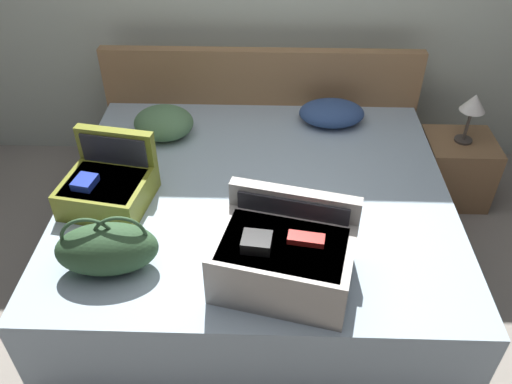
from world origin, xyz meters
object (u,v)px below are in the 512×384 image
object	(u,v)px
bed	(257,228)
hard_case_large	(284,257)
nightstand	(454,169)
duffel_bag	(107,248)
pillow_near_headboard	(164,123)
table_lamp	(473,106)
hard_case_medium	(108,185)
pillow_center_head	(332,113)

from	to	relation	value
bed	hard_case_large	size ratio (longest dim) A/B	3.14
hard_case_large	nightstand	bearing A→B (deg)	61.07
duffel_bag	hard_case_large	bearing A→B (deg)	-3.46
pillow_near_headboard	table_lamp	bearing A→B (deg)	4.49
duffel_bag	nightstand	size ratio (longest dim) A/B	1.05
duffel_bag	pillow_near_headboard	distance (m)	1.11
nightstand	hard_case_medium	bearing A→B (deg)	-159.21
bed	pillow_near_headboard	size ratio (longest dim) A/B	5.68
bed	pillow_near_headboard	world-z (taller)	pillow_near_headboard
hard_case_medium	hard_case_large	bearing A→B (deg)	-20.32
hard_case_medium	table_lamp	size ratio (longest dim) A/B	1.43
table_lamp	nightstand	bearing A→B (deg)	0.00
pillow_near_headboard	hard_case_medium	bearing A→B (deg)	-105.57
duffel_bag	pillow_center_head	distance (m)	1.69
pillow_near_headboard	pillow_center_head	size ratio (longest dim) A/B	0.88
table_lamp	pillow_center_head	bearing A→B (deg)	177.75
hard_case_medium	pillow_near_headboard	size ratio (longest dim) A/B	1.31
hard_case_large	hard_case_medium	xyz separation A→B (m)	(-0.89, 0.52, -0.04)
duffel_bag	bed	bearing A→B (deg)	42.48
hard_case_large	duffel_bag	bearing A→B (deg)	-170.41
duffel_bag	table_lamp	distance (m)	2.32
pillow_near_headboard	pillow_center_head	xyz separation A→B (m)	(1.03, 0.18, -0.02)
pillow_near_headboard	table_lamp	world-z (taller)	table_lamp
pillow_near_headboard	pillow_center_head	world-z (taller)	pillow_near_headboard
hard_case_large	duffel_bag	world-z (taller)	hard_case_large
pillow_near_headboard	table_lamp	size ratio (longest dim) A/B	1.09
pillow_near_headboard	pillow_center_head	distance (m)	1.05
pillow_center_head	hard_case_medium	bearing A→B (deg)	-145.97
bed	hard_case_medium	bearing A→B (deg)	-171.69
pillow_center_head	table_lamp	distance (m)	0.86
hard_case_medium	table_lamp	distance (m)	2.21
hard_case_medium	pillow_center_head	bearing A→B (deg)	43.94
bed	duffel_bag	size ratio (longest dim) A/B	4.36
bed	pillow_center_head	distance (m)	0.91
bed	hard_case_large	world-z (taller)	hard_case_large
pillow_near_headboard	duffel_bag	bearing A→B (deg)	-92.93
hard_case_medium	duffel_bag	size ratio (longest dim) A/B	1.01
bed	pillow_center_head	bearing A→B (deg)	57.39
bed	nightstand	size ratio (longest dim) A/B	4.56
hard_case_medium	table_lamp	world-z (taller)	hard_case_medium
hard_case_medium	table_lamp	xyz separation A→B (m)	(2.07, 0.79, 0.06)
pillow_center_head	nightstand	distance (m)	0.94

